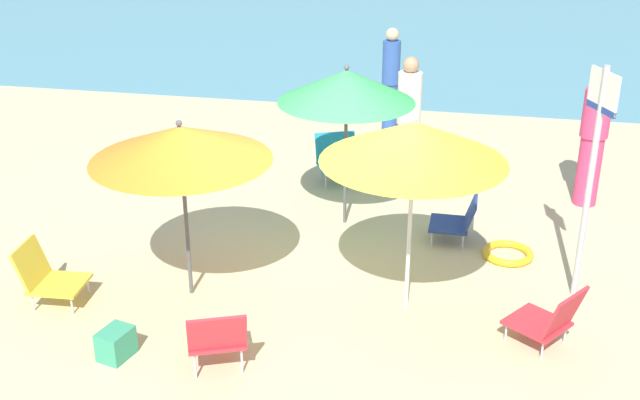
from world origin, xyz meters
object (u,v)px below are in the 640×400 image
Objects in this scene: umbrella_yellow at (414,142)px; person_a at (409,118)px; warning_sign at (594,154)px; person_c at (593,140)px; person_b at (391,80)px; beach_chair_e at (550,319)px; swim_ring at (508,253)px; beach_chair_b at (217,336)px; umbrella_green at (346,86)px; umbrella_orange at (180,143)px; beach_bag at (116,344)px; beach_chair_a at (458,220)px; beach_chair_d at (337,157)px; beach_chair_c at (47,275)px.

person_a is at bearing 95.71° from umbrella_yellow.
warning_sign is (1.63, 0.59, -0.21)m from umbrella_yellow.
person_b is at bearing -32.55° from person_c.
umbrella_yellow is 3.54m from person_a.
swim_ring is at bearing -43.89° from beach_chair_e.
beach_chair_b is 0.41× the size of person_a.
warning_sign reaches higher than person_b.
beach_chair_e is (2.22, -2.22, -1.38)m from umbrella_green.
umbrella_orange is (-2.15, -0.14, -0.12)m from umbrella_yellow.
umbrella_orange reaches higher than beach_bag.
beach_chair_a is 0.71× the size of beach_chair_e.
umbrella_orange is 5.19m from person_c.
umbrella_orange reaches higher than beach_chair_d.
warning_sign is (2.55, -1.20, -0.18)m from umbrella_green.
umbrella_green is at bearing 57.39° from umbrella_orange.
umbrella_orange is 2.48× the size of beach_chair_e.
person_a is at bearing 122.02° from swim_ring.
person_b reaches higher than swim_ring.
person_a is at bearing -35.40° from beach_chair_b.
beach_chair_c is 1.12× the size of swim_ring.
beach_bag is at bearing -102.61° from umbrella_orange.
umbrella_green is at bearing -32.12° from beach_chair_b.
swim_ring is (0.57, -0.27, -0.23)m from beach_chair_a.
beach_chair_c is 0.88× the size of beach_chair_d.
person_b is at bearing 144.46° from beach_chair_d.
beach_chair_a is 3.87m from person_b.
beach_chair_a is 0.77× the size of beach_chair_b.
umbrella_orange is at bearing 163.90° from person_b.
umbrella_green is at bearing 116.98° from umbrella_yellow.
umbrella_yellow is at bearing 17.84° from beach_chair_e.
beach_chair_c reaches higher than swim_ring.
person_b is (1.36, 5.32, -0.75)m from umbrella_orange.
umbrella_yellow is 1.98m from beach_chair_e.
umbrella_yellow is 2.42m from beach_chair_b.
beach_chair_b is 0.41× the size of person_b.
umbrella_green is 3.75m from beach_chair_c.
beach_chair_a is at bearing 25.37° from beach_chair_c.
warning_sign reaches higher than beach_chair_e.
beach_chair_a is at bearing 154.32° from swim_ring.
umbrella_green is 2.62× the size of beach_chair_e.
person_b is 5.48× the size of beach_bag.
umbrella_yellow is 5.31m from person_b.
person_b is (0.13, 3.39, -0.83)m from umbrella_green.
beach_chair_d reaches higher than beach_chair_a.
person_a is at bearing 48.61° from beach_chair_c.
warning_sign is at bearing 25.29° from beach_bag.
beach_chair_a reaches higher than swim_ring.
beach_chair_a reaches higher than beach_bag.
person_a reaches higher than beach_chair_a.
umbrella_green is 1.91m from beach_chair_d.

